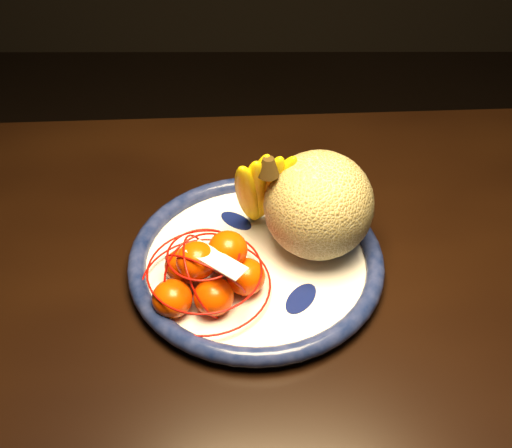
{
  "coord_description": "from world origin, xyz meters",
  "views": [
    {
      "loc": [
        -0.13,
        -0.46,
        1.41
      ],
      "look_at": [
        -0.13,
        0.13,
        0.87
      ],
      "focal_mm": 45.0,
      "sensor_mm": 36.0,
      "label": 1
    }
  ],
  "objects_px": {
    "cantaloupe": "(319,205)",
    "mandarin_bag": "(208,273)",
    "fruit_bowl": "(256,261)",
    "dining_table": "(299,378)",
    "banana_bunch": "(261,187)"
  },
  "relations": [
    {
      "from": "dining_table",
      "to": "cantaloupe",
      "type": "xyz_separation_m",
      "value": [
        0.02,
        0.14,
        0.17
      ]
    },
    {
      "from": "cantaloupe",
      "to": "dining_table",
      "type": "bearing_deg",
      "value": -99.87
    },
    {
      "from": "cantaloupe",
      "to": "mandarin_bag",
      "type": "bearing_deg",
      "value": -149.85
    },
    {
      "from": "mandarin_bag",
      "to": "banana_bunch",
      "type": "bearing_deg",
      "value": 58.69
    },
    {
      "from": "banana_bunch",
      "to": "cantaloupe",
      "type": "bearing_deg",
      "value": -36.67
    },
    {
      "from": "dining_table",
      "to": "mandarin_bag",
      "type": "xyz_separation_m",
      "value": [
        -0.11,
        0.06,
        0.13
      ]
    },
    {
      "from": "banana_bunch",
      "to": "mandarin_bag",
      "type": "distance_m",
      "value": 0.13
    },
    {
      "from": "fruit_bowl",
      "to": "mandarin_bag",
      "type": "bearing_deg",
      "value": -139.68
    },
    {
      "from": "dining_table",
      "to": "cantaloupe",
      "type": "bearing_deg",
      "value": 77.3
    },
    {
      "from": "dining_table",
      "to": "fruit_bowl",
      "type": "relative_size",
      "value": 4.93
    },
    {
      "from": "dining_table",
      "to": "fruit_bowl",
      "type": "height_order",
      "value": "fruit_bowl"
    },
    {
      "from": "fruit_bowl",
      "to": "cantaloupe",
      "type": "distance_m",
      "value": 0.11
    },
    {
      "from": "fruit_bowl",
      "to": "cantaloupe",
      "type": "bearing_deg",
      "value": 21.07
    },
    {
      "from": "cantaloupe",
      "to": "fruit_bowl",
      "type": "bearing_deg",
      "value": -158.93
    },
    {
      "from": "fruit_bowl",
      "to": "mandarin_bag",
      "type": "height_order",
      "value": "mandarin_bag"
    }
  ]
}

